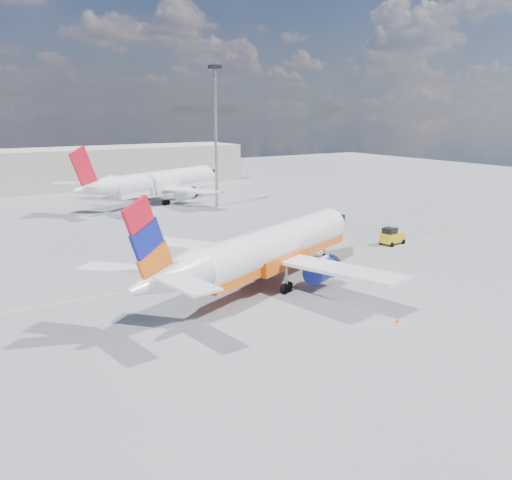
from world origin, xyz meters
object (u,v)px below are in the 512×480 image
traffic_cone (397,320)px  gse_tug (392,236)px  second_jet (158,183)px  main_jet (269,249)px

traffic_cone → gse_tug: bearing=45.4°
second_jet → main_jet: bearing=-125.2°
second_jet → gse_tug: (11.17, -43.71, -2.53)m
main_jet → gse_tug: bearing=-9.5°
second_jet → gse_tug: size_ratio=10.91×
main_jet → gse_tug: main_jet is taller
second_jet → gse_tug: 45.19m
gse_tug → traffic_cone: bearing=-143.0°
gse_tug → traffic_cone: (-18.52, -18.76, -0.75)m
main_jet → traffic_cone: size_ratio=68.19×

